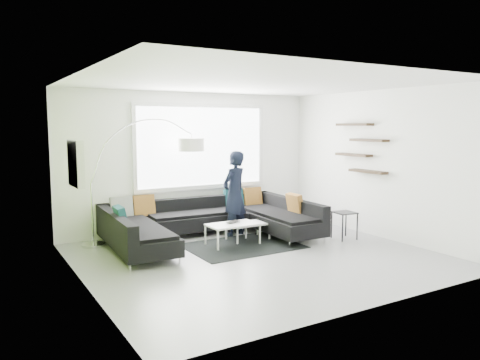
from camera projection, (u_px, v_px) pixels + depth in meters
name	position (u px, v px, depth m)	size (l,w,h in m)	color
ground	(258.00, 257.00, 7.64)	(5.50, 5.50, 0.00)	gray
room_shell	(254.00, 145.00, 7.62)	(5.54, 5.04, 2.82)	white
sectional_sofa	(212.00, 223.00, 8.59)	(3.79, 2.45, 0.80)	black
rug	(242.00, 246.00, 8.30)	(1.95, 1.42, 0.01)	black
coffee_table	(241.00, 232.00, 8.56)	(1.17, 0.68, 0.38)	white
arc_lamp	(91.00, 183.00, 8.17)	(2.12, 0.84, 2.26)	silver
side_table	(344.00, 225.00, 8.80)	(0.37, 0.37, 0.52)	black
person	(234.00, 193.00, 9.04)	(0.71, 0.60, 1.65)	black
laptop	(235.00, 222.00, 8.43)	(0.35, 0.29, 0.02)	black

